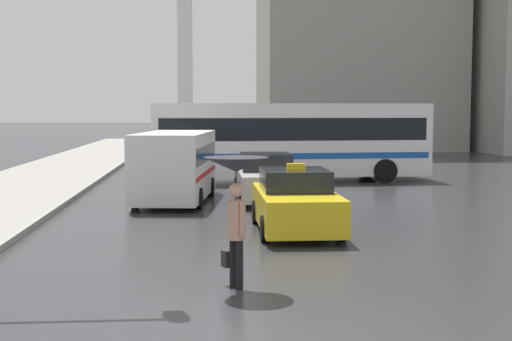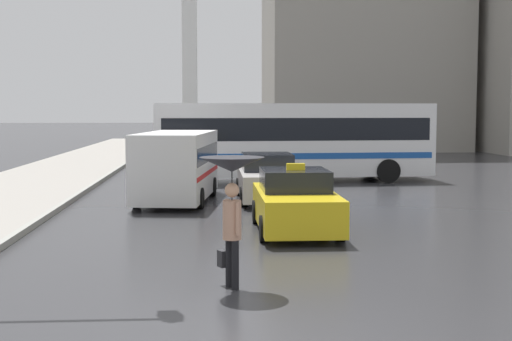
{
  "view_description": "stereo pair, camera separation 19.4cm",
  "coord_description": "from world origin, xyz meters",
  "px_view_note": "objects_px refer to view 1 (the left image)",
  "views": [
    {
      "loc": [
        -0.97,
        -8.78,
        2.94
      ],
      "look_at": [
        0.38,
        9.11,
        1.4
      ],
      "focal_mm": 50.0,
      "sensor_mm": 36.0,
      "label": 1
    },
    {
      "loc": [
        -0.78,
        -8.79,
        2.94
      ],
      "look_at": [
        0.38,
        9.11,
        1.4
      ],
      "focal_mm": 50.0,
      "sensor_mm": 36.0,
      "label": 2
    }
  ],
  "objects_px": {
    "ambulance_van": "(175,163)",
    "traffic_light": "(2,25)",
    "city_bus": "(290,138)",
    "pedestrian_with_umbrella": "(236,183)",
    "sedan_red": "(266,179)",
    "taxi": "(296,203)"
  },
  "relations": [
    {
      "from": "taxi",
      "to": "city_bus",
      "type": "bearing_deg",
      "value": -96.36
    },
    {
      "from": "ambulance_van",
      "to": "city_bus",
      "type": "bearing_deg",
      "value": -118.62
    },
    {
      "from": "city_bus",
      "to": "pedestrian_with_umbrella",
      "type": "xyz_separation_m",
      "value": [
        -3.03,
        -17.38,
        -0.01
      ]
    },
    {
      "from": "pedestrian_with_umbrella",
      "to": "city_bus",
      "type": "bearing_deg",
      "value": -35.77
    },
    {
      "from": "city_bus",
      "to": "traffic_light",
      "type": "height_order",
      "value": "traffic_light"
    },
    {
      "from": "taxi",
      "to": "sedan_red",
      "type": "distance_m",
      "value": 5.97
    },
    {
      "from": "ambulance_van",
      "to": "traffic_light",
      "type": "bearing_deg",
      "value": 84.43
    },
    {
      "from": "sedan_red",
      "to": "pedestrian_with_umbrella",
      "type": "bearing_deg",
      "value": 82.47
    },
    {
      "from": "city_bus",
      "to": "ambulance_van",
      "type": "bearing_deg",
      "value": 140.31
    },
    {
      "from": "taxi",
      "to": "city_bus",
      "type": "height_order",
      "value": "city_bus"
    },
    {
      "from": "city_bus",
      "to": "traffic_light",
      "type": "distance_m",
      "value": 18.35
    },
    {
      "from": "city_bus",
      "to": "taxi",
      "type": "bearing_deg",
      "value": 169.61
    },
    {
      "from": "city_bus",
      "to": "traffic_light",
      "type": "xyz_separation_m",
      "value": [
        -6.82,
        -16.85,
        2.55
      ]
    },
    {
      "from": "pedestrian_with_umbrella",
      "to": "traffic_light",
      "type": "distance_m",
      "value": 4.61
    },
    {
      "from": "ambulance_van",
      "to": "city_bus",
      "type": "height_order",
      "value": "city_bus"
    },
    {
      "from": "sedan_red",
      "to": "city_bus",
      "type": "relative_size",
      "value": 0.41
    },
    {
      "from": "taxi",
      "to": "traffic_light",
      "type": "height_order",
      "value": "traffic_light"
    },
    {
      "from": "ambulance_van",
      "to": "traffic_light",
      "type": "distance_m",
      "value": 11.35
    },
    {
      "from": "ambulance_van",
      "to": "city_bus",
      "type": "distance_m",
      "value": 7.63
    },
    {
      "from": "ambulance_van",
      "to": "traffic_light",
      "type": "height_order",
      "value": "traffic_light"
    },
    {
      "from": "pedestrian_with_umbrella",
      "to": "traffic_light",
      "type": "bearing_deg",
      "value": 56.16
    },
    {
      "from": "sedan_red",
      "to": "ambulance_van",
      "type": "bearing_deg",
      "value": 3.39
    }
  ]
}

